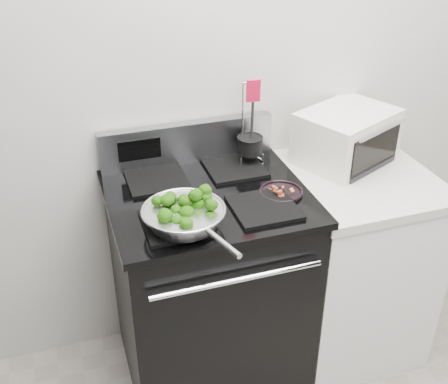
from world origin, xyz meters
name	(u,v)px	position (x,y,z in m)	size (l,w,h in m)	color
back_wall	(251,63)	(0.00, 1.75, 1.35)	(4.00, 0.02, 2.70)	silver
gas_range	(209,285)	(-0.30, 1.41, 0.49)	(0.79, 0.69, 1.13)	black
counter	(348,260)	(0.39, 1.41, 0.46)	(0.62, 0.68, 0.92)	white
skillet	(184,216)	(-0.45, 1.21, 1.00)	(0.30, 0.47, 0.07)	silver
broccoli_pile	(184,211)	(-0.45, 1.22, 1.02)	(0.24, 0.24, 0.08)	black
bacon_plate	(281,190)	(-0.02, 1.33, 0.97)	(0.17, 0.17, 0.04)	black
utensil_holder	(250,150)	(-0.05, 1.61, 1.02)	(0.12, 0.12, 0.38)	silver
toaster_oven	(346,136)	(0.39, 1.56, 1.04)	(0.50, 0.45, 0.23)	white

